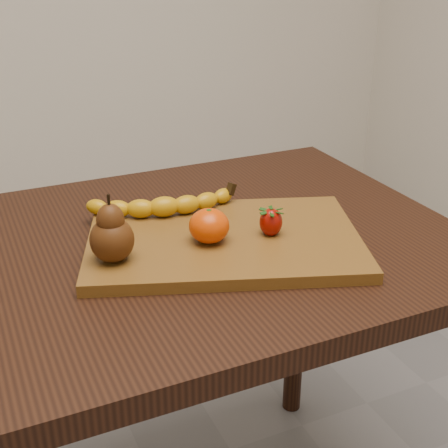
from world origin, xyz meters
name	(u,v)px	position (x,y,z in m)	size (l,w,h in m)	color
table	(173,291)	(0.00, 0.00, 0.66)	(1.00, 0.70, 0.76)	black
cutting_board	(224,240)	(0.08, -0.05, 0.77)	(0.45, 0.30, 0.02)	brown
banana	(164,207)	(0.01, 0.06, 0.80)	(0.23, 0.06, 0.04)	#C69009
pear	(111,228)	(-0.11, -0.06, 0.83)	(0.07, 0.07, 0.11)	#49250B
mandarin	(209,226)	(0.05, -0.06, 0.81)	(0.07, 0.07, 0.06)	#D13D02
strawberry	(271,221)	(0.15, -0.08, 0.80)	(0.04, 0.04, 0.05)	#8C0C03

